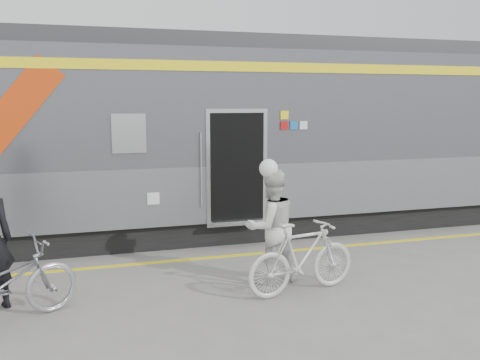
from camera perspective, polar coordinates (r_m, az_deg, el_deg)
name	(u,v)px	position (r m, az deg, el deg)	size (l,w,h in m)	color
ground	(242,303)	(7.38, 0.26, -13.64)	(90.00, 90.00, 0.00)	slate
train	(115,139)	(10.77, -13.90, 4.54)	(24.00, 3.17, 4.10)	black
safety_strip	(209,258)	(9.34, -3.51, -8.71)	(24.00, 0.12, 0.01)	yellow
woman	(271,227)	(7.92, 3.49, -5.25)	(0.87, 0.68, 1.79)	silver
bicycle_right	(302,257)	(7.63, 7.01, -8.61)	(0.51, 1.81, 1.09)	silver
helmet_woman	(272,160)	(7.73, 3.56, 2.24)	(0.29, 0.29, 0.29)	white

